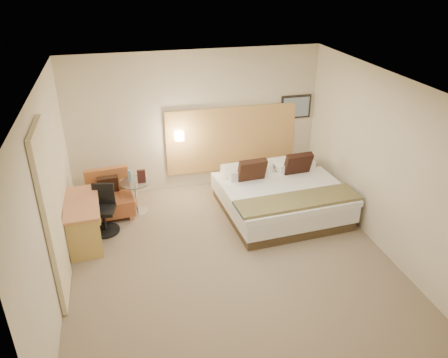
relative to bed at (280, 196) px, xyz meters
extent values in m
cube|color=#7F6C55|center=(-1.24, -1.09, -0.34)|extent=(4.80, 5.00, 0.02)
cube|color=silver|center=(-1.24, -1.09, 2.38)|extent=(4.80, 5.00, 0.02)
cube|color=beige|center=(-1.24, 1.42, 1.02)|extent=(4.80, 0.02, 2.70)
cube|color=beige|center=(-1.24, -3.60, 1.02)|extent=(4.80, 0.02, 2.70)
cube|color=beige|center=(-3.65, -1.09, 1.02)|extent=(0.02, 5.00, 2.70)
cube|color=beige|center=(1.17, -1.09, 1.02)|extent=(0.02, 5.00, 2.70)
cube|color=tan|center=(-0.54, 1.38, 0.62)|extent=(2.60, 0.04, 1.30)
cube|color=black|center=(0.78, 1.39, 1.17)|extent=(0.62, 0.03, 0.47)
cube|color=gray|center=(0.78, 1.37, 1.17)|extent=(0.54, 0.01, 0.39)
cylinder|color=white|center=(-1.59, 1.33, 0.82)|extent=(0.02, 0.12, 0.02)
cube|color=#F4E3BE|center=(-1.59, 1.27, 0.82)|extent=(0.15, 0.15, 0.15)
cube|color=beige|center=(-3.60, -1.34, 0.89)|extent=(0.06, 0.90, 2.42)
cylinder|color=#7A9CBD|center=(-2.57, 0.66, 0.40)|extent=(0.07, 0.07, 0.22)
cube|color=#361816|center=(-2.38, 0.57, 0.41)|extent=(0.14, 0.06, 0.24)
cube|color=#423321|center=(0.00, 0.00, -0.24)|extent=(2.06, 2.06, 0.18)
cube|color=white|center=(0.00, 0.00, 0.00)|extent=(2.12, 2.12, 0.30)
cube|color=white|center=(0.02, -0.28, 0.20)|extent=(2.14, 1.56, 0.10)
cube|color=silver|center=(-0.52, 0.70, 0.24)|extent=(0.72, 0.42, 0.18)
cube|color=white|center=(0.43, 0.76, 0.24)|extent=(0.72, 0.42, 0.18)
cube|color=silver|center=(-0.51, 0.44, 0.34)|extent=(0.72, 0.42, 0.18)
cube|color=white|center=(0.45, 0.50, 0.34)|extent=(0.72, 0.42, 0.18)
cube|color=black|center=(-0.47, 0.25, 0.42)|extent=(0.52, 0.30, 0.51)
cube|color=black|center=(0.43, 0.30, 0.42)|extent=(0.52, 0.30, 0.51)
cube|color=gold|center=(0.04, -0.68, 0.28)|extent=(2.13, 0.68, 0.05)
cube|color=#A46A4D|center=(-3.23, 0.31, -0.28)|extent=(0.08, 0.08, 0.10)
cube|color=#BB7858|center=(-2.62, 0.38, -0.28)|extent=(0.08, 0.08, 0.10)
cube|color=#A7874E|center=(-3.28, 0.85, -0.28)|extent=(0.08, 0.08, 0.10)
cube|color=tan|center=(-2.68, 0.91, -0.28)|extent=(0.08, 0.08, 0.10)
cube|color=brown|center=(-2.95, 0.61, -0.09)|extent=(0.83, 0.74, 0.29)
cube|color=#A2572B|center=(-2.98, 0.89, 0.26)|extent=(0.77, 0.19, 0.43)
cube|color=black|center=(-2.97, 0.78, 0.20)|extent=(0.38, 0.22, 0.37)
cylinder|color=white|center=(-2.50, 0.62, -0.32)|extent=(0.39, 0.39, 0.02)
cylinder|color=white|center=(-2.50, 0.62, -0.02)|extent=(0.05, 0.05, 0.57)
cylinder|color=silver|center=(-2.50, 0.62, 0.28)|extent=(0.57, 0.57, 0.01)
cube|color=#BD734A|center=(-3.37, -0.10, 0.38)|extent=(0.59, 1.18, 0.04)
cube|color=tan|center=(-3.34, -0.64, 0.02)|extent=(0.48, 0.06, 0.69)
cube|color=#B38546|center=(-3.40, 0.44, 0.02)|extent=(0.48, 0.06, 0.69)
cube|color=tan|center=(-3.32, -0.09, 0.30)|extent=(0.49, 1.10, 0.10)
cylinder|color=black|center=(-3.07, 0.09, -0.30)|extent=(0.55, 0.55, 0.04)
cylinder|color=black|center=(-3.07, 0.09, -0.10)|extent=(0.06, 0.06, 0.36)
cube|color=black|center=(-3.07, 0.09, 0.09)|extent=(0.44, 0.44, 0.06)
cube|color=black|center=(-3.04, 0.25, 0.32)|extent=(0.36, 0.12, 0.38)
camera|label=1|loc=(-2.64, -6.39, 3.79)|focal=35.00mm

